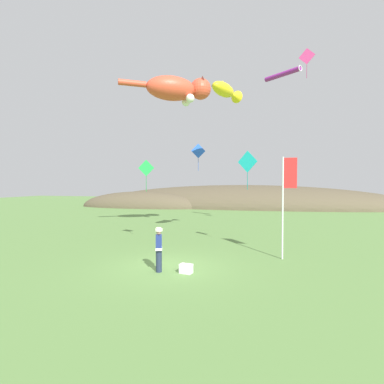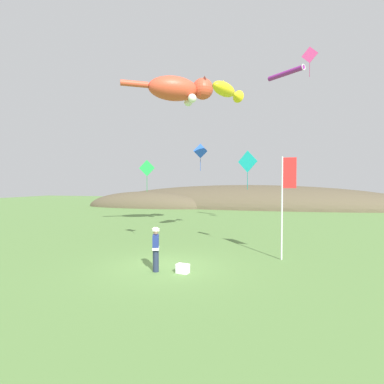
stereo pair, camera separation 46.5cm
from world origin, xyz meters
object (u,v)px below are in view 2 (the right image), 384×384
at_px(festival_banner_pole, 285,192).
at_px(kite_diamond_pink, 310,55).
at_px(kite_fish_windsock, 227,91).
at_px(kite_diamond_green, 147,168).
at_px(kite_giant_cat, 180,89).
at_px(kite_tube_streamer, 286,73).
at_px(picnic_cooler, 183,269).
at_px(festival_attendant, 156,248).
at_px(kite_spool, 181,265).
at_px(kite_diamond_teal, 248,162).
at_px(kite_diamond_blue, 200,151).

distance_m(festival_banner_pole, kite_diamond_pink, 11.16).
height_order(kite_fish_windsock, kite_diamond_green, kite_fish_windsock).
bearing_deg(kite_fish_windsock, kite_giant_cat, 144.78).
xyz_separation_m(kite_fish_windsock, kite_diamond_green, (-4.41, -1.58, -4.59)).
bearing_deg(festival_banner_pole, kite_tube_streamer, 89.19).
relative_size(kite_fish_windsock, kite_tube_streamer, 1.13).
xyz_separation_m(picnic_cooler, kite_giant_cat, (-3.23, 9.21, 10.03)).
bearing_deg(picnic_cooler, kite_fish_windsock, 84.74).
bearing_deg(festival_banner_pole, kite_fish_windsock, 135.33).
height_order(festival_attendant, festival_banner_pole, festival_banner_pole).
height_order(kite_spool, kite_diamond_pink, kite_diamond_pink).
bearing_deg(kite_diamond_pink, picnic_cooler, -118.61).
relative_size(festival_banner_pole, kite_tube_streamer, 1.80).
relative_size(picnic_cooler, kite_tube_streamer, 0.20).
xyz_separation_m(festival_banner_pole, kite_tube_streamer, (0.13, 9.03, 8.55)).
height_order(festival_attendant, kite_diamond_pink, kite_diamond_pink).
bearing_deg(kite_diamond_green, picnic_cooler, -52.34).
bearing_deg(kite_diamond_teal, kite_spool, -118.17).
height_order(picnic_cooler, kite_diamond_teal, kite_diamond_teal).
height_order(festival_banner_pole, kite_fish_windsock, kite_fish_windsock).
height_order(kite_fish_windsock, kite_diamond_blue, kite_fish_windsock).
bearing_deg(kite_fish_windsock, kite_diamond_blue, 126.26).
height_order(kite_spool, kite_tube_streamer, kite_tube_streamer).
height_order(festival_attendant, kite_spool, festival_attendant).
xyz_separation_m(picnic_cooler, kite_diamond_green, (-3.81, 4.93, 4.22)).
bearing_deg(picnic_cooler, kite_diamond_green, 127.66).
distance_m(kite_giant_cat, kite_diamond_teal, 8.74).
distance_m(kite_fish_windsock, kite_diamond_pink, 6.63).
relative_size(kite_giant_cat, kite_fish_windsock, 1.93).
xyz_separation_m(kite_diamond_pink, kite_diamond_teal, (-3.45, -5.06, -7.22)).
relative_size(kite_diamond_pink, kite_diamond_blue, 1.00).
height_order(festival_attendant, kite_diamond_teal, kite_diamond_teal).
height_order(kite_spool, picnic_cooler, picnic_cooler).
bearing_deg(kite_diamond_blue, kite_fish_windsock, -53.74).
xyz_separation_m(kite_fish_windsock, kite_diamond_blue, (-2.49, 3.39, -3.14)).
relative_size(kite_tube_streamer, kite_diamond_teal, 1.28).
xyz_separation_m(kite_spool, kite_diamond_green, (-3.51, 4.28, 4.28)).
distance_m(kite_spool, kite_diamond_teal, 6.65).
bearing_deg(kite_diamond_teal, kite_diamond_green, 179.94).
distance_m(kite_diamond_pink, kite_diamond_teal, 9.47).
xyz_separation_m(kite_fish_windsock, kite_diamond_pink, (4.85, 3.48, 2.89)).
bearing_deg(kite_tube_streamer, picnic_cooler, -108.08).
relative_size(kite_giant_cat, kite_diamond_green, 3.11).
bearing_deg(festival_banner_pole, kite_giant_cat, 140.08).
height_order(festival_banner_pole, kite_giant_cat, kite_giant_cat).
xyz_separation_m(kite_tube_streamer, kite_diamond_green, (-7.82, -7.36, -7.27)).
height_order(kite_giant_cat, kite_tube_streamer, kite_tube_streamer).
bearing_deg(kite_fish_windsock, picnic_cooler, -95.26).
height_order(kite_diamond_green, kite_diamond_teal, kite_diamond_teal).
bearing_deg(festival_attendant, kite_giant_cat, 102.88).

